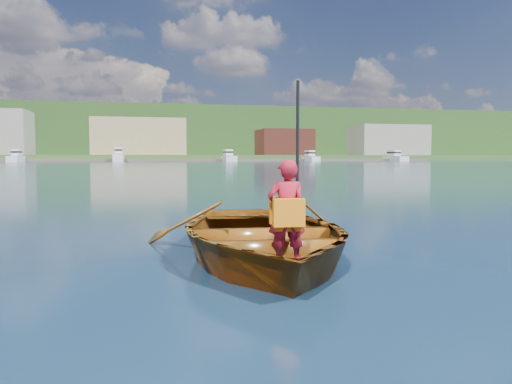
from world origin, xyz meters
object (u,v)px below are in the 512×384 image
Objects in this scene: rowboat at (261,235)px; dock at (182,160)px; child_paddler at (287,213)px; marina_yachts at (163,157)px.

dock is (9.02, 148.11, 0.10)m from rowboat.
dock is at bearing 86.57° from child_paddler.
dock is at bearing 38.66° from marina_yachts.
marina_yachts is (3.11, 144.36, 0.63)m from child_paddler.
marina_yachts is at bearing -141.34° from dock.
marina_yachts is at bearing 88.73° from rowboat.
rowboat is 148.39m from dock.
child_paddler is at bearing -93.43° from dock.
marina_yachts is at bearing 88.77° from child_paddler.
child_paddler is (0.08, -0.91, 0.39)m from rowboat.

